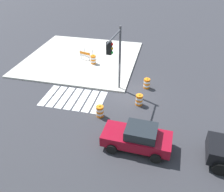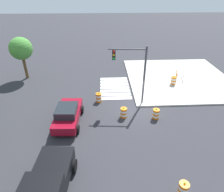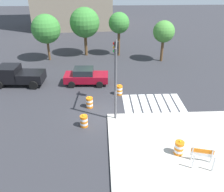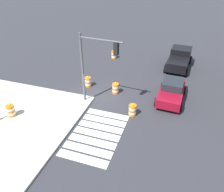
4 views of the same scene
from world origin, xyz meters
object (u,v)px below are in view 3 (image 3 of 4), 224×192
Objects in this scene: sports_car at (86,76)px; street_tree_streetside_near at (164,32)px; construction_barricade at (202,155)px; street_tree_streetside_far at (85,23)px; traffic_barrel_on_sidewalk at (179,148)px; street_tree_corner_lot at (119,23)px; traffic_barrel_near_corner at (119,90)px; traffic_light_pole at (116,67)px; pickup_truck at (15,75)px; traffic_barrel_crosswalk_end at (84,121)px; street_tree_streetside_mid at (46,29)px; traffic_barrel_median_near at (90,102)px.

street_tree_streetside_near reaches higher than sports_car.
construction_barricade is 0.23× the size of street_tree_streetside_far.
traffic_barrel_on_sidewalk is at bearing -99.24° from street_tree_streetside_near.
sports_car reaches higher than construction_barricade.
traffic_barrel_on_sidewalk is 0.19× the size of street_tree_corner_lot.
sports_car is at bearing 141.76° from traffic_barrel_near_corner.
pickup_truck is at bearing 149.37° from traffic_light_pole.
traffic_barrel_on_sidewalk is 17.52m from street_tree_streetside_near.
street_tree_corner_lot is (-5.13, 2.39, 0.55)m from street_tree_streetside_near.
traffic_barrel_near_corner is 10.96m from street_tree_streetside_near.
sports_car is 4.29× the size of traffic_barrel_crosswalk_end.
street_tree_streetside_far is 4.28m from street_tree_corner_lot.
traffic_barrel_near_corner is 0.18× the size of street_tree_streetside_mid.
street_tree_streetside_far reaches higher than traffic_barrel_crosswalk_end.
sports_car reaches higher than traffic_barrel_median_near.
traffic_barrel_near_corner is at bearing -93.70° from street_tree_corner_lot.
sports_car is 0.80× the size of street_tree_corner_lot.
street_tree_streetside_near is (15.91, 6.08, 2.62)m from pickup_truck.
pickup_truck is at bearing -141.83° from street_tree_corner_lot.
traffic_barrel_crosswalk_end is 4.63m from traffic_light_pole.
street_tree_streetside_mid reaches higher than sports_car.
sports_car is at bearing 96.36° from traffic_barrel_median_near.
traffic_barrel_near_corner is 3.42m from traffic_barrel_median_near.
traffic_light_pole is 1.12× the size of street_tree_streetside_near.
street_tree_corner_lot is at bearing 65.74° from sports_car.
traffic_light_pole is (2.12, -0.84, 3.46)m from traffic_barrel_median_near.
traffic_barrel_on_sidewalk is 19.89m from street_tree_corner_lot.
traffic_light_pole is (-3.61, 5.32, 3.31)m from traffic_barrel_on_sidewalk.
sports_car is 0.80× the size of traffic_light_pole.
street_tree_streetside_mid is 1.02× the size of street_tree_corner_lot.
street_tree_streetside_far reaches higher than traffic_light_pole.
traffic_barrel_near_corner is at bearing -72.64° from street_tree_streetside_far.
street_tree_streetside_near is at bearing 61.45° from traffic_light_pole.
street_tree_streetside_near is (8.49, 10.88, 3.14)m from traffic_barrel_median_near.
traffic_barrel_near_corner is 8.88m from traffic_barrel_on_sidewalk.
construction_barricade is at bearing -30.93° from traffic_barrel_crosswalk_end.
sports_car is 11.30m from street_tree_streetside_near.
traffic_barrel_crosswalk_end and traffic_barrel_median_near have the same top height.
street_tree_streetside_near is at bearing -15.75° from street_tree_streetside_far.
street_tree_streetside_near is 0.88× the size of street_tree_streetside_mid.
traffic_barrel_crosswalk_end is 0.19× the size of traffic_light_pole.
street_tree_streetside_near is (6.38, 11.73, -0.32)m from traffic_light_pole.
street_tree_streetside_mid is at bearing 74.21° from pickup_truck.
traffic_barrel_crosswalk_end is 1.00× the size of traffic_barrel_on_sidewalk.
construction_barricade is (7.36, -11.68, -0.09)m from sports_car.
street_tree_streetside_far is at bearing 164.25° from street_tree_streetside_near.
street_tree_streetside_mid reaches higher than construction_barricade.
street_tree_streetside_mid is (-7.53, 12.71, -0.06)m from traffic_light_pole.
traffic_light_pole is at bearing -30.63° from pickup_truck.
traffic_barrel_near_corner is at bearing -50.29° from street_tree_streetside_mid.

